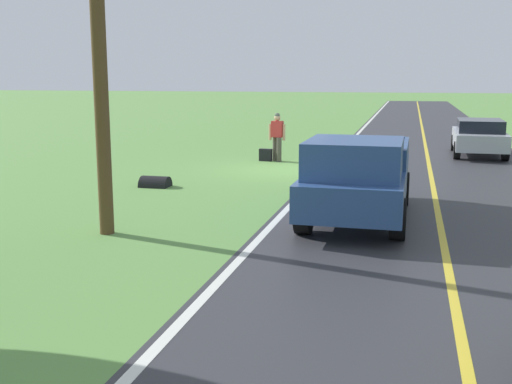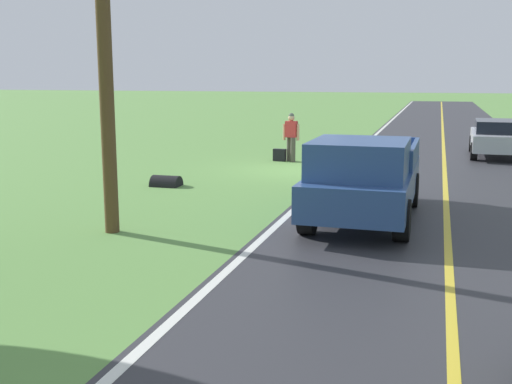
# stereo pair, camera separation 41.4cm
# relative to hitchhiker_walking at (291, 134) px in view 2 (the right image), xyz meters

# --- Properties ---
(ground_plane) EXTENTS (200.00, 200.00, 0.00)m
(ground_plane) POSITION_rel_hitchhiker_walking_xyz_m (-0.81, 2.05, -0.98)
(ground_plane) COLOR #609347
(road_surface) EXTENTS (7.16, 120.00, 0.00)m
(road_surface) POSITION_rel_hitchhiker_walking_xyz_m (-5.35, 2.05, -0.98)
(road_surface) COLOR #333338
(road_surface) RESTS_ON ground
(lane_edge_line) EXTENTS (0.16, 117.60, 0.00)m
(lane_edge_line) POSITION_rel_hitchhiker_walking_xyz_m (-1.95, 2.05, -0.98)
(lane_edge_line) COLOR silver
(lane_edge_line) RESTS_ON ground
(lane_centre_line) EXTENTS (0.14, 117.60, 0.00)m
(lane_centre_line) POSITION_rel_hitchhiker_walking_xyz_m (-5.35, 2.05, -0.98)
(lane_centre_line) COLOR gold
(lane_centre_line) RESTS_ON ground
(hitchhiker_walking) EXTENTS (0.62, 0.53, 1.75)m
(hitchhiker_walking) POSITION_rel_hitchhiker_walking_xyz_m (0.00, 0.00, 0.00)
(hitchhiker_walking) COLOR #4C473D
(hitchhiker_walking) RESTS_ON ground
(suitcase_carried) EXTENTS (0.48, 0.24, 0.44)m
(suitcase_carried) POSITION_rel_hitchhiker_walking_xyz_m (0.43, 0.04, -0.76)
(suitcase_carried) COLOR black
(suitcase_carried) RESTS_ON ground
(pickup_truck_passing) EXTENTS (2.15, 5.42, 1.82)m
(pickup_truck_passing) POSITION_rel_hitchhiker_walking_xyz_m (-3.62, 8.86, -0.01)
(pickup_truck_passing) COLOR #2D4C84
(pickup_truck_passing) RESTS_ON ground
(sedan_near_oncoming) EXTENTS (2.01, 4.44, 1.41)m
(sedan_near_oncoming) POSITION_rel_hitchhiker_walking_xyz_m (-7.26, -3.47, -0.23)
(sedan_near_oncoming) COLOR #B2B7C1
(sedan_near_oncoming) RESTS_ON ground
(utility_pole_roadside) EXTENTS (0.28, 0.28, 8.10)m
(utility_pole_roadside) POSITION_rel_hitchhiker_walking_xyz_m (1.07, 11.19, 3.07)
(utility_pole_roadside) COLOR brown
(utility_pole_roadside) RESTS_ON ground
(drainage_culvert) EXTENTS (0.80, 0.60, 0.60)m
(drainage_culvert) POSITION_rel_hitchhiker_walking_xyz_m (2.22, 6.04, -0.98)
(drainage_culvert) COLOR black
(drainage_culvert) RESTS_ON ground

